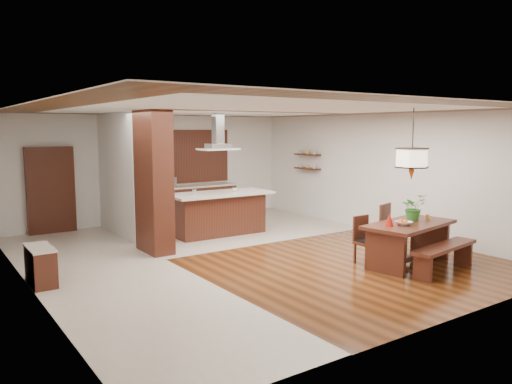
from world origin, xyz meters
TOP-DOWN VIEW (x-y plane):
  - room_shell at (0.00, 0.00)m, footprint 9.00×9.04m
  - tile_hallway at (-2.75, 0.00)m, footprint 2.50×9.00m
  - tile_kitchen at (1.25, 2.50)m, footprint 5.50×4.00m
  - soffit_band at (0.00, 0.00)m, footprint 8.00×9.00m
  - partition_pier at (-1.40, 1.20)m, footprint 0.45×1.00m
  - partition_stub at (-1.40, 3.30)m, footprint 0.18×2.40m
  - hallway_console at (-3.81, 0.20)m, footprint 0.37×0.88m
  - hallway_doorway at (-2.70, 4.40)m, footprint 1.10×0.20m
  - rear_counter at (1.00, 4.20)m, footprint 2.60×0.62m
  - kitchen_window at (1.00, 4.46)m, footprint 2.60×0.08m
  - shelf_lower at (3.87, 2.60)m, footprint 0.26×0.90m
  - shelf_upper at (3.87, 2.60)m, footprint 0.26×0.90m
  - dining_table at (2.10, -2.40)m, footprint 2.05×1.27m
  - dining_bench at (2.22, -3.08)m, footprint 1.77×0.64m
  - dining_chair_left at (1.53, -1.91)m, footprint 0.40×0.40m
  - dining_chair_right at (2.47, -1.74)m, footprint 0.56×0.56m
  - pendant_lantern at (2.10, -2.40)m, footprint 0.64×0.64m
  - foliage_plant at (2.35, -2.28)m, footprint 0.50×0.45m
  - fruit_bowl at (1.83, -2.49)m, footprint 0.29×0.29m
  - napkin_cone at (1.54, -2.40)m, footprint 0.16×0.16m
  - gold_ornament at (2.67, -2.38)m, footprint 0.08×0.08m
  - kitchen_island at (0.54, 1.92)m, footprint 2.50×1.13m
  - range_hood at (0.54, 1.92)m, footprint 0.90×0.55m
  - island_cup at (0.91, 1.79)m, footprint 0.15×0.15m
  - microwave at (0.22, 4.22)m, footprint 0.51×0.35m

SIDE VIEW (x-z plane):
  - tile_hallway at x=-2.75m, z-range 0.00..0.01m
  - tile_kitchen at x=1.25m, z-range 0.00..0.01m
  - dining_bench at x=2.22m, z-range 0.00..0.49m
  - hallway_console at x=-3.81m, z-range 0.00..0.63m
  - dining_chair_left at x=1.53m, z-range 0.00..0.89m
  - rear_counter at x=1.00m, z-range 0.00..0.95m
  - dining_chair_right at x=2.47m, z-range 0.00..1.02m
  - kitchen_island at x=0.54m, z-range 0.01..1.04m
  - dining_table at x=2.10m, z-range 0.19..0.98m
  - fruit_bowl at x=1.83m, z-range 0.80..0.87m
  - gold_ornament at x=2.67m, z-range 0.80..0.90m
  - napkin_cone at x=1.54m, z-range 0.80..1.03m
  - foliage_plant at x=2.35m, z-range 0.80..1.30m
  - hallway_doorway at x=-2.70m, z-range 0.00..2.10m
  - island_cup at x=0.91m, z-range 1.03..1.12m
  - microwave at x=0.22m, z-range 0.95..1.23m
  - shelf_lower at x=3.87m, z-range 1.38..1.42m
  - partition_pier at x=-1.40m, z-range 0.00..2.90m
  - partition_stub at x=-1.40m, z-range 0.00..2.90m
  - kitchen_window at x=1.00m, z-range 1.00..2.50m
  - shelf_upper at x=3.87m, z-range 1.78..1.82m
  - room_shell at x=0.00m, z-range 0.60..3.52m
  - pendant_lantern at x=2.10m, z-range 1.59..2.90m
  - range_hood at x=0.54m, z-range 2.03..2.90m
  - soffit_band at x=0.00m, z-range 2.88..2.89m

